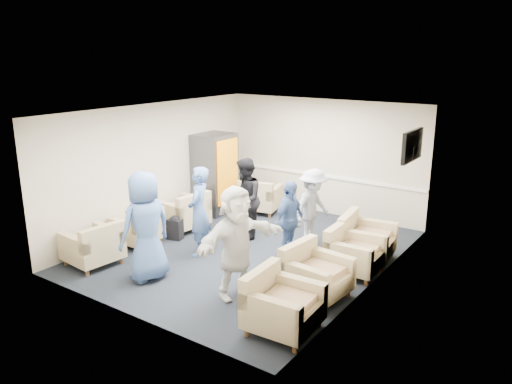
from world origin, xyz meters
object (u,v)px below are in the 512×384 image
Objects in this scene: armchair_left_near at (94,247)px; person_front_left at (146,226)px; armchair_right_far at (364,241)px; person_front_right at (236,242)px; armchair_corner at (260,198)px; armchair_right_midfar at (352,253)px; person_mid_right at (289,221)px; vending_machine at (215,173)px; person_back_left at (245,199)px; person_mid_left at (199,211)px; armchair_right_midnear at (314,275)px; person_back_right at (312,207)px; armchair_right_near at (280,306)px; armchair_left_far at (185,214)px; armchair_left_mid at (139,229)px.

person_front_left is at bearing 102.77° from armchair_left_near.
armchair_right_far is 2.75m from person_front_right.
armchair_left_near is 0.90× the size of armchair_corner.
armchair_right_midfar is 1.28m from person_mid_right.
person_front_left is (1.39, -3.53, -0.01)m from vending_machine.
vending_machine is 1.12× the size of person_back_left.
person_mid_left is (-2.67, -1.53, 0.49)m from armchair_right_far.
person_mid_right is (2.92, -1.46, -0.20)m from vending_machine.
armchair_left_near is at bearing 112.86° from armchair_right_midnear.
armchair_corner is 0.58× the size of person_front_right.
person_mid_left is at bearing 105.95° from armchair_right_midfar.
vending_machine is 3.80m from person_front_left.
armchair_left_near is at bearing 67.68° from armchair_corner.
person_front_left is at bearing -39.49° from person_back_left.
armchair_corner is 0.67× the size of person_back_right.
armchair_right_near is 1.06× the size of armchair_right_midfar.
person_back_left is at bearing 91.52° from armchair_right_far.
armchair_right_midnear is 0.51× the size of vending_machine.
person_back_right is 0.87× the size of person_front_right.
person_mid_left is 1.10× the size of person_back_right.
person_mid_left is 2.23m from person_back_right.
person_back_right is (2.93, -0.58, -0.17)m from vending_machine.
person_back_left is at bearing 46.80° from person_front_right.
person_mid_left is at bearing 60.03° from armchair_left_far.
armchair_left_mid is 0.83× the size of armchair_left_far.
person_mid_left reaches higher than person_mid_right.
person_mid_right is at bearing 109.54° from armchair_left_mid.
armchair_left_mid is at bearing -116.04° from person_front_left.
armchair_right_far is 0.54× the size of vending_machine.
armchair_right_midnear is 4.77m from vending_machine.
person_front_left is 1.21× the size of person_back_right.
armchair_left_near is at bearing -63.55° from person_mid_left.
armchair_right_near is 1.35m from person_front_right.
person_front_right is (-1.10, -2.46, 0.53)m from armchair_right_far.
person_front_left reaches higher than armchair_right_near.
person_front_right is (2.88, -0.61, 0.57)m from armchair_left_mid.
armchair_right_far is (0.07, 1.83, 0.01)m from armchair_right_midnear.
person_front_right reaches higher than armchair_right_far.
armchair_left_mid is 1.19m from armchair_left_far.
armchair_left_near is 0.63× the size of person_mid_right.
armchair_corner is 0.61× the size of person_mid_left.
armchair_right_far is at bearing 148.29° from person_front_left.
armchair_corner is at bearing -161.58° from person_front_left.
armchair_left_near is at bearing 145.58° from person_back_right.
armchair_left_near is 4.59m from armchair_right_midfar.
armchair_left_far is 1.51m from person_back_left.
armchair_corner is at bearing 43.24° from person_front_right.
person_back_left reaches higher than armchair_right_far.
vending_machine reaches higher than armchair_corner.
armchair_corner is at bearing 34.16° from armchair_right_near.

